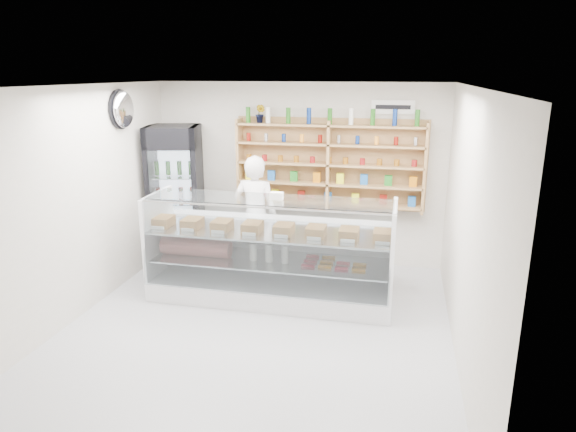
# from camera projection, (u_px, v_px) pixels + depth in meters

# --- Properties ---
(room) EXTENTS (5.00, 5.00, 5.00)m
(room) POSITION_uv_depth(u_px,v_px,m) (254.00, 216.00, 5.68)
(room) COLOR #99999D
(room) RESTS_ON ground
(display_counter) EXTENTS (3.20, 0.96, 1.39)m
(display_counter) POSITION_uv_depth(u_px,v_px,m) (271.00, 272.00, 6.82)
(display_counter) COLOR white
(display_counter) RESTS_ON floor
(shop_worker) EXTENTS (0.68, 0.47, 1.80)m
(shop_worker) POSITION_uv_depth(u_px,v_px,m) (256.00, 216.00, 7.52)
(shop_worker) COLOR silver
(shop_worker) RESTS_ON floor
(drinks_cooler) EXTENTS (0.93, 0.92, 2.16)m
(drinks_cooler) POSITION_uv_depth(u_px,v_px,m) (176.00, 195.00, 8.02)
(drinks_cooler) COLOR black
(drinks_cooler) RESTS_ON floor
(wall_shelving) EXTENTS (2.84, 0.28, 1.33)m
(wall_shelving) POSITION_uv_depth(u_px,v_px,m) (329.00, 165.00, 7.72)
(wall_shelving) COLOR #A5804D
(wall_shelving) RESTS_ON back_wall
(potted_plant) EXTENTS (0.19, 0.17, 0.28)m
(potted_plant) POSITION_uv_depth(u_px,v_px,m) (260.00, 114.00, 7.74)
(potted_plant) COLOR #1E6626
(potted_plant) RESTS_ON wall_shelving
(security_mirror) EXTENTS (0.15, 0.50, 0.50)m
(security_mirror) POSITION_uv_depth(u_px,v_px,m) (124.00, 109.00, 6.97)
(security_mirror) COLOR silver
(security_mirror) RESTS_ON left_wall
(wall_sign) EXTENTS (0.62, 0.03, 0.20)m
(wall_sign) POSITION_uv_depth(u_px,v_px,m) (393.00, 107.00, 7.42)
(wall_sign) COLOR white
(wall_sign) RESTS_ON back_wall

